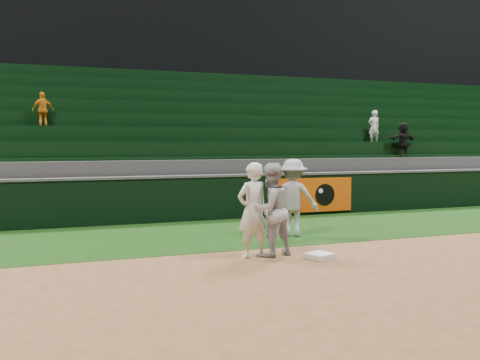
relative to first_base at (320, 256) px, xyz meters
name	(u,v)px	position (x,y,z in m)	size (l,w,h in m)	color
ground	(296,257)	(-0.34, 0.28, -0.05)	(70.00, 70.00, 0.00)	brown
foul_grass	(241,232)	(-0.34, 3.28, -0.04)	(36.00, 4.20, 0.01)	black
upper_deck	(137,63)	(-0.34, 17.73, 5.95)	(40.00, 12.00, 12.00)	black
first_base	(320,256)	(0.00, 0.00, 0.00)	(0.42, 0.42, 0.10)	white
first_baseman	(253,210)	(-1.13, 0.52, 0.84)	(0.65, 0.42, 1.77)	white
baserunner	(271,210)	(-0.77, 0.52, 0.83)	(0.85, 0.67, 1.76)	#A8ABB3
base_coach	(293,198)	(0.56, 2.29, 0.84)	(1.14, 0.65, 1.76)	#9799A3
field_wall	(214,197)	(-0.32, 5.48, 0.59)	(36.00, 0.45, 1.25)	black
stadium_seating	(180,155)	(-0.34, 9.25, 1.65)	(36.00, 5.95, 4.85)	#323234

